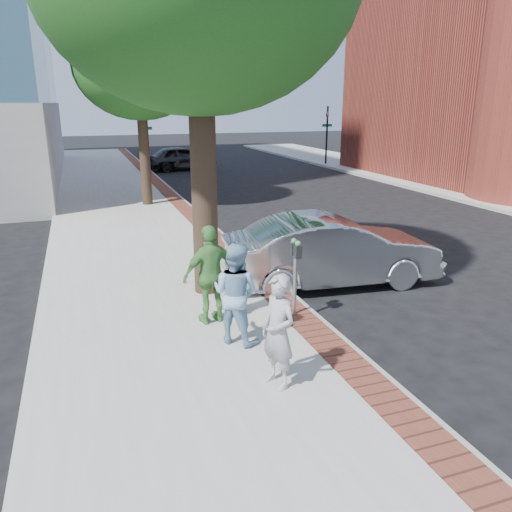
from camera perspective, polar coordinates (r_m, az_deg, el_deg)
name	(u,v)px	position (r m, az deg, el deg)	size (l,w,h in m)	color
ground	(264,329)	(9.35, 0.91, -8.30)	(120.00, 120.00, 0.00)	black
sidewalk	(133,231)	(16.45, -13.83, 2.78)	(5.00, 60.00, 0.15)	#9E9991
brick_strip	(201,223)	(16.77, -6.36, 3.73)	(0.60, 60.00, 0.01)	brown
curb	(211,225)	(16.87, -5.19, 3.56)	(0.10, 60.00, 0.15)	gray
signal_near	(146,134)	(30.21, -12.43, 13.41)	(0.70, 0.15, 3.80)	black
signal_far	(327,131)	(33.71, 8.11, 13.98)	(0.70, 0.15, 3.80)	black
tree_far	(139,66)	(20.10, -13.24, 20.38)	(4.80, 4.80, 7.14)	black
parking_meter	(295,261)	(9.24, 4.53, -0.61)	(0.12, 0.32, 1.47)	gray
person_gray	(278,332)	(6.98, 2.55, -8.66)	(0.60, 0.40, 1.66)	#9E9EA2
person_officer	(236,293)	(8.24, -2.35, -4.29)	(0.83, 0.65, 1.71)	#82ACCA
person_green	(211,275)	(8.98, -5.11, -2.15)	(1.06, 0.44, 1.82)	#519543
sedan_silver	(332,251)	(11.44, 8.67, 0.60)	(1.69, 4.84, 1.60)	#ADB0B5
bg_car	(181,158)	(31.65, -8.53, 11.02)	(1.75, 4.34, 1.48)	black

